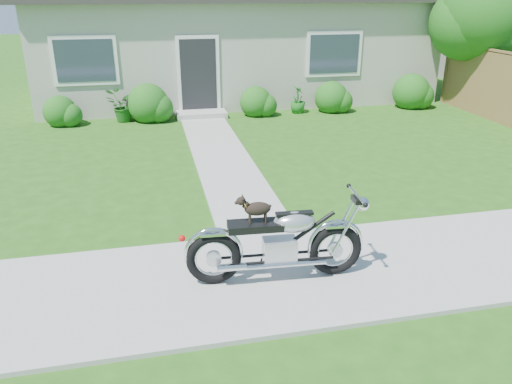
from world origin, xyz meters
The scene contains 9 objects.
ground centered at (0.00, 0.00, 0.00)m, with size 80.00×80.00×0.00m, color #235114.
sidewalk centered at (0.00, 0.00, 0.02)m, with size 24.00×2.20×0.04m, color #9E9B93.
walkway centered at (-1.50, 5.00, 0.01)m, with size 1.20×8.00×0.03m, color #9E9B93.
house centered at (0.00, 11.99, 2.16)m, with size 12.60×7.03×4.50m.
tree_near centered at (6.76, 7.96, 2.65)m, with size 2.74×2.70×4.14m.
shrub_row centered at (0.29, 8.50, 0.43)m, with size 11.09×1.11×1.11m.
potted_plant_left centered at (-3.65, 8.55, 0.43)m, with size 0.77×0.67×0.86m, color #185115.
potted_plant_right centered at (1.31, 8.55, 0.40)m, with size 0.44×0.44×0.79m, color #1C631B.
motorcycle_with_dog centered at (-1.54, -0.11, 0.54)m, with size 2.22×0.60×1.11m.
Camera 1 is at (-2.95, -5.26, 3.36)m, focal length 35.00 mm.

